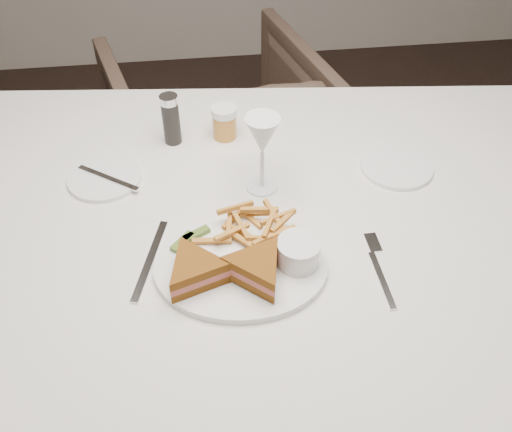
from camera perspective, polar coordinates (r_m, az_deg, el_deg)
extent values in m
cube|color=silver|center=(1.44, -0.25, -10.97)|extent=(1.59, 1.15, 0.75)
imported|color=#4B392E|center=(2.08, -3.68, 8.45)|extent=(0.83, 0.80, 0.71)
ellipsoid|color=white|center=(1.05, -1.54, -5.15)|extent=(0.34, 0.28, 0.01)
cube|color=silver|center=(1.09, -10.53, -4.33)|extent=(0.07, 0.20, 0.00)
cylinder|color=white|center=(1.28, -14.88, 3.73)|extent=(0.16, 0.16, 0.01)
cylinder|color=white|center=(1.31, 13.86, 4.81)|extent=(0.16, 0.16, 0.01)
cylinder|color=black|center=(1.34, -8.50, 9.53)|extent=(0.04, 0.04, 0.12)
cylinder|color=#BC7B2D|center=(1.35, -3.17, 9.33)|extent=(0.06, 0.06, 0.08)
cube|color=#4A6623|center=(1.10, -5.99, -1.82)|extent=(0.06, 0.04, 0.01)
cube|color=#4A6623|center=(1.09, -7.36, -2.58)|extent=(0.05, 0.05, 0.01)
cylinder|color=white|center=(1.04, 4.25, -3.65)|extent=(0.08, 0.08, 0.05)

